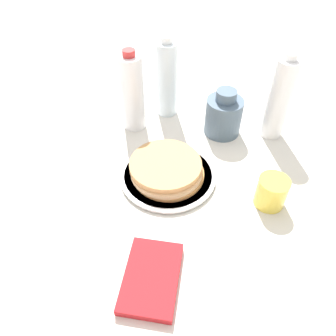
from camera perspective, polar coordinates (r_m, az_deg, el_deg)
name	(u,v)px	position (r m, az deg, el deg)	size (l,w,h in m)	color
ground_plane	(175,170)	(0.88, 1.26, -0.40)	(4.00, 4.00, 0.00)	silver
plate	(168,175)	(0.86, 0.00, -1.23)	(0.25, 0.25, 0.01)	white
pancake_stack	(167,169)	(0.84, -0.25, -0.18)	(0.19, 0.19, 0.04)	#BF8345
juice_glass	(271,192)	(0.81, 17.57, -4.00)	(0.07, 0.07, 0.08)	yellow
cream_jug	(224,115)	(0.98, 9.65, 9.09)	(0.11, 0.11, 0.14)	#4C6075
water_bottle_near	(132,93)	(0.97, -6.25, 12.87)	(0.07, 0.07, 0.24)	white
water_bottle_mid	(279,99)	(0.97, 18.83, 11.27)	(0.06, 0.06, 0.25)	white
water_bottle_far	(167,79)	(1.02, -0.20, 15.17)	(0.06, 0.06, 0.25)	silver
napkin	(151,277)	(0.69, -2.91, -18.51)	(0.19, 0.17, 0.02)	red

